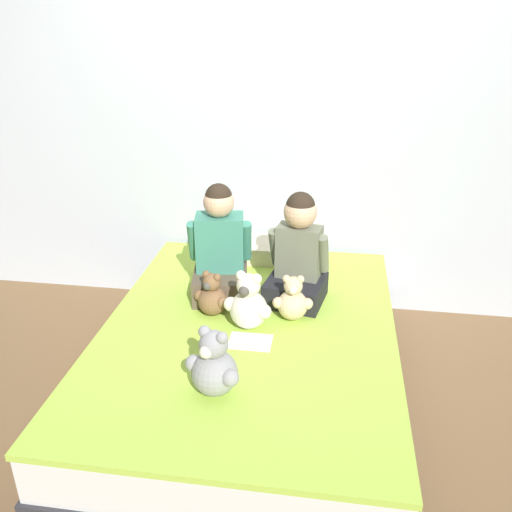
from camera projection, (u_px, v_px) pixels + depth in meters
The scene contains 11 objects.
ground_plane at pixel (249, 394), 2.95m from camera, with size 14.00×14.00×0.00m, color brown.
wall_behind_bed at pixel (276, 124), 3.40m from camera, with size 8.00×0.06×2.50m.
bed at pixel (249, 361), 2.86m from camera, with size 1.49×2.02×0.43m.
child_on_left at pixel (220, 250), 2.98m from camera, with size 0.37×0.37×0.64m.
child_on_right at pixel (298, 255), 2.92m from camera, with size 0.36×0.35×0.61m.
teddy_bear_held_by_left_child at pixel (212, 297), 2.83m from camera, with size 0.19×0.15×0.24m.
teddy_bear_held_by_right_child at pixel (293, 301), 2.79m from camera, with size 0.21×0.16×0.25m.
teddy_bear_between_children at pixel (249, 305), 2.71m from camera, with size 0.25×0.19×0.31m.
teddy_bear_at_foot_of_bed at pixel (214, 367), 2.24m from camera, with size 0.24×0.20×0.31m.
pillow_at_headboard at pixel (269, 250), 3.49m from camera, with size 0.55×0.28×0.11m.
sign_card at pixel (250, 342), 2.63m from camera, with size 0.21×0.15×0.00m.
Camera 1 is at (0.38, -2.33, 1.91)m, focal length 38.00 mm.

